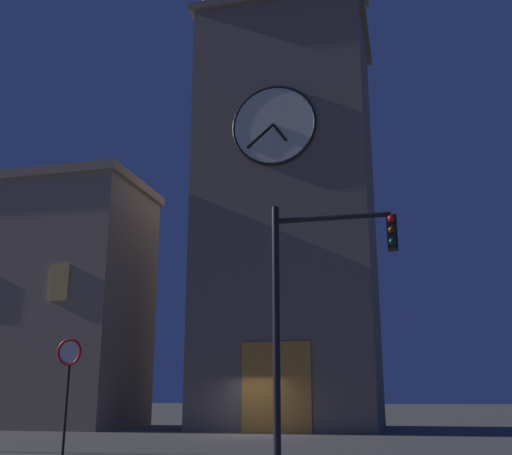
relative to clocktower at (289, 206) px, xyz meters
The scene contains 4 objects.
ground_plane 12.98m from the clocktower, 80.85° to the left, with size 200.00×200.00×0.00m, color #56544F.
clocktower is the anchor object (origin of this frame).
traffic_signal_near 21.03m from the clocktower, 101.93° to the left, with size 2.74×0.41×5.74m.
no_horn_sign 18.61m from the clocktower, 77.21° to the left, with size 0.78×0.14×3.22m.
Camera 1 is at (-6.85, 26.66, 1.63)m, focal length 43.65 mm.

